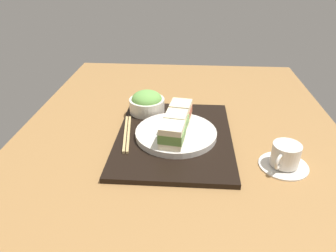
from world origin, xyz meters
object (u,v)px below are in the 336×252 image
at_px(sandwich_plate, 176,134).
at_px(salad_bowl, 147,102).
at_px(sandwich_middle, 176,123).
at_px(sandwich_far, 172,135).
at_px(sandwich_near, 180,111).
at_px(chopsticks_pair, 127,134).
at_px(coffee_cup, 285,157).

xyz_separation_m(sandwich_plate, salad_bowl, (-0.16, -0.10, 0.02)).
height_order(sandwich_middle, sandwich_far, sandwich_far).
bearing_deg(sandwich_near, sandwich_middle, -6.27).
bearing_deg(chopsticks_pair, coffee_cup, 76.18).
distance_m(sandwich_plate, salad_bowl, 0.19).
height_order(sandwich_near, salad_bowl, sandwich_near).
relative_size(sandwich_plate, coffee_cup, 1.87).
xyz_separation_m(sandwich_far, coffee_cup, (0.03, 0.29, -0.03)).
distance_m(sandwich_near, coffee_cup, 0.33).
xyz_separation_m(sandwich_near, coffee_cup, (0.17, 0.28, -0.03)).
distance_m(sandwich_far, coffee_cup, 0.29).
distance_m(sandwich_middle, sandwich_far, 0.07).
xyz_separation_m(sandwich_plate, sandwich_near, (-0.07, 0.01, 0.04)).
height_order(sandwich_middle, chopsticks_pair, sandwich_middle).
bearing_deg(sandwich_far, salad_bowl, -157.00).
height_order(sandwich_plate, sandwich_middle, sandwich_middle).
height_order(salad_bowl, chopsticks_pair, salad_bowl).
height_order(sandwich_near, coffee_cup, sandwich_near).
distance_m(sandwich_far, chopsticks_pair, 0.16).
bearing_deg(sandwich_near, sandwich_far, -6.27).
bearing_deg(sandwich_near, salad_bowl, -127.86).
bearing_deg(coffee_cup, sandwich_far, -96.77).
relative_size(sandwich_middle, chopsticks_pair, 0.39).
relative_size(sandwich_middle, sandwich_far, 1.05).
bearing_deg(chopsticks_pair, sandwich_middle, 89.76).
bearing_deg(sandwich_plate, sandwich_near, 173.73).
bearing_deg(chopsticks_pair, salad_bowl, 165.53).
height_order(sandwich_near, sandwich_middle, sandwich_near).
distance_m(sandwich_near, sandwich_middle, 0.07).
relative_size(salad_bowl, coffee_cup, 0.92).
bearing_deg(salad_bowl, sandwich_plate, 33.55).
height_order(sandwich_plate, coffee_cup, coffee_cup).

